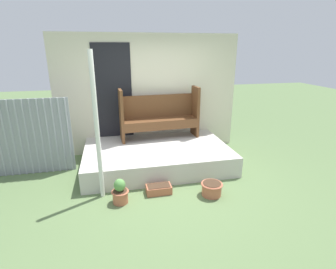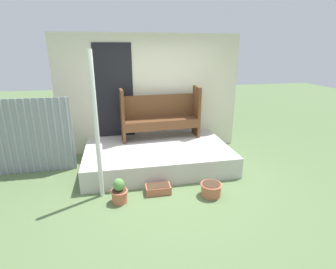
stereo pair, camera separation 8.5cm
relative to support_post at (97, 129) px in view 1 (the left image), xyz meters
name	(u,v)px [view 1 (the left image)]	position (x,y,z in m)	size (l,w,h in m)	color
ground_plane	(170,186)	(1.15, 0.08, -1.14)	(24.00, 24.00, 0.00)	#5B7547
porch_slab	(157,156)	(1.08, 0.98, -0.95)	(2.86, 1.80, 0.39)	beige
house_wall	(147,95)	(1.04, 1.90, 0.16)	(4.06, 0.08, 2.60)	beige
support_post	(97,129)	(0.00, 0.00, 0.00)	(0.07, 0.07, 2.29)	white
bench	(159,114)	(1.24, 1.56, -0.21)	(1.71, 0.49, 1.11)	brown
flower_pot_left	(120,192)	(0.28, -0.26, -0.97)	(0.27, 0.27, 0.41)	#B76647
flower_pot_middle	(212,188)	(1.74, -0.36, -1.02)	(0.36, 0.36, 0.22)	#B76647
planter_box_rect	(159,189)	(0.91, -0.11, -1.07)	(0.41, 0.23, 0.14)	#B26042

